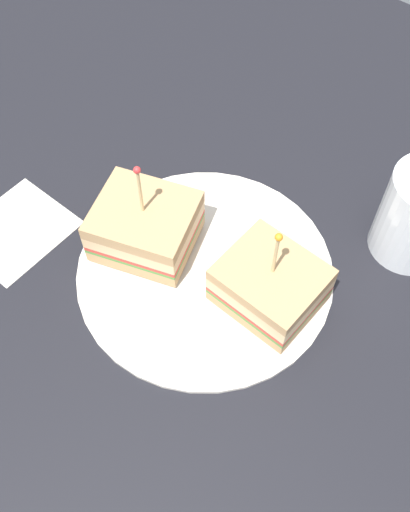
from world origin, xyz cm
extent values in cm
cube|color=black|center=(0.00, 0.00, -1.00)|extent=(108.05, 108.05, 2.00)
cylinder|color=silver|center=(0.00, 0.00, 0.41)|extent=(26.01, 26.01, 0.83)
cube|color=tan|center=(-1.19, 6.97, 1.46)|extent=(8.18, 9.30, 1.26)
cube|color=#478438|center=(-1.19, 6.97, 2.29)|extent=(8.18, 9.30, 0.40)
cube|color=red|center=(-1.19, 6.97, 2.74)|extent=(8.18, 9.30, 0.50)
cube|color=#E0B784|center=(-1.19, 6.97, 3.74)|extent=(8.18, 9.30, 1.50)
cube|color=tan|center=(-1.19, 6.97, 5.12)|extent=(8.18, 9.30, 1.26)
cylinder|color=tan|center=(-1.19, 6.97, 8.08)|extent=(0.30, 0.30, 5.92)
sphere|color=orange|center=(-1.19, 6.97, 11.04)|extent=(0.70, 0.70, 0.70)
cube|color=tan|center=(1.38, -6.65, 1.55)|extent=(11.27, 11.94, 1.45)
cube|color=#478438|center=(1.38, -6.65, 2.48)|extent=(11.27, 11.94, 0.40)
cube|color=red|center=(1.38, -6.65, 2.93)|extent=(11.27, 11.94, 0.50)
cube|color=#E0B784|center=(1.38, -6.65, 3.89)|extent=(11.27, 11.94, 1.44)
cube|color=tan|center=(1.38, -6.65, 5.34)|extent=(11.27, 11.94, 1.45)
cylinder|color=tan|center=(1.38, -6.65, 8.56)|extent=(0.30, 0.30, 6.44)
sphere|color=red|center=(1.38, -6.65, 11.78)|extent=(0.70, 0.70, 0.70)
cube|color=beige|center=(8.92, -18.80, 0.07)|extent=(10.78, 9.71, 0.15)
cube|color=silver|center=(8.65, -16.61, 0.18)|extent=(6.68, 1.11, 0.35)
cube|color=silver|center=(9.18, -20.99, 0.18)|extent=(8.25, 1.23, 0.35)
camera|label=1|loc=(24.11, 20.02, 50.50)|focal=40.90mm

